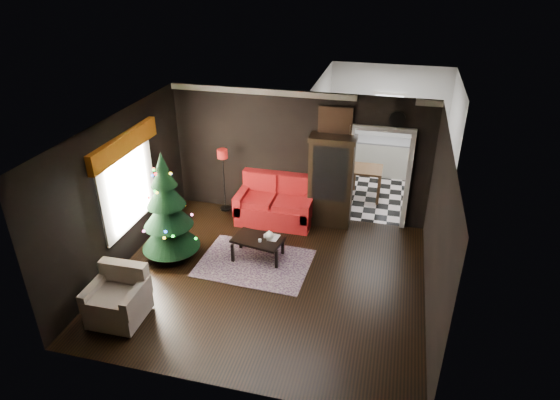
% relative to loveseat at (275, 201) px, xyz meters
% --- Properties ---
extents(floor, '(5.50, 5.50, 0.00)m').
position_rel_loveseat_xyz_m(floor, '(0.40, -2.05, -0.50)').
color(floor, black).
rests_on(floor, ground).
extents(ceiling, '(5.50, 5.50, 0.00)m').
position_rel_loveseat_xyz_m(ceiling, '(0.40, -2.05, 2.30)').
color(ceiling, white).
rests_on(ceiling, ground).
extents(wall_back, '(5.50, 0.00, 5.50)m').
position_rel_loveseat_xyz_m(wall_back, '(0.40, 0.45, 0.90)').
color(wall_back, black).
rests_on(wall_back, ground).
extents(wall_front, '(5.50, 0.00, 5.50)m').
position_rel_loveseat_xyz_m(wall_front, '(0.40, -4.55, 0.90)').
color(wall_front, black).
rests_on(wall_front, ground).
extents(wall_left, '(0.00, 5.50, 5.50)m').
position_rel_loveseat_xyz_m(wall_left, '(-2.35, -2.05, 0.90)').
color(wall_left, black).
rests_on(wall_left, ground).
extents(wall_right, '(0.00, 5.50, 5.50)m').
position_rel_loveseat_xyz_m(wall_right, '(3.15, -2.05, 0.90)').
color(wall_right, black).
rests_on(wall_right, ground).
extents(doorway, '(1.10, 0.10, 2.10)m').
position_rel_loveseat_xyz_m(doorway, '(2.10, 0.45, 0.55)').
color(doorway, beige).
rests_on(doorway, ground).
extents(left_window, '(0.05, 1.60, 1.40)m').
position_rel_loveseat_xyz_m(left_window, '(-2.31, -1.85, 0.95)').
color(left_window, white).
rests_on(left_window, wall_left).
extents(valance, '(0.12, 2.10, 0.35)m').
position_rel_loveseat_xyz_m(valance, '(-2.23, -1.85, 1.77)').
color(valance, '#7A3B07').
rests_on(valance, wall_left).
extents(kitchen_floor, '(3.00, 3.00, 0.00)m').
position_rel_loveseat_xyz_m(kitchen_floor, '(2.10, 1.95, -0.50)').
color(kitchen_floor, white).
rests_on(kitchen_floor, ground).
extents(kitchen_window, '(0.70, 0.06, 0.70)m').
position_rel_loveseat_xyz_m(kitchen_window, '(2.10, 3.40, 1.20)').
color(kitchen_window, white).
rests_on(kitchen_window, ground).
extents(rug, '(2.13, 1.59, 0.01)m').
position_rel_loveseat_xyz_m(rug, '(0.03, -1.65, -0.49)').
color(rug, '#322028').
rests_on(rug, ground).
extents(loveseat, '(1.70, 0.90, 1.00)m').
position_rel_loveseat_xyz_m(loveseat, '(0.00, 0.00, 0.00)').
color(loveseat, maroon).
rests_on(loveseat, ground).
extents(curio_cabinet, '(0.90, 0.45, 1.90)m').
position_rel_loveseat_xyz_m(curio_cabinet, '(1.15, 0.22, 0.45)').
color(curio_cabinet, black).
rests_on(curio_cabinet, ground).
extents(floor_lamp, '(0.31, 0.31, 1.43)m').
position_rel_loveseat_xyz_m(floor_lamp, '(-1.16, 0.05, 0.33)').
color(floor_lamp, black).
rests_on(floor_lamp, ground).
extents(christmas_tree, '(1.20, 1.20, 2.09)m').
position_rel_loveseat_xyz_m(christmas_tree, '(-1.58, -1.81, 0.55)').
color(christmas_tree, black).
rests_on(christmas_tree, ground).
extents(armchair, '(0.85, 0.85, 0.85)m').
position_rel_loveseat_xyz_m(armchair, '(-1.61, -3.66, -0.04)').
color(armchair, '#C7B78B').
rests_on(armchair, ground).
extents(coffee_table, '(1.02, 0.72, 0.42)m').
position_rel_loveseat_xyz_m(coffee_table, '(0.04, -1.45, -0.28)').
color(coffee_table, black).
rests_on(coffee_table, rug).
extents(teapot, '(0.19, 0.19, 0.18)m').
position_rel_loveseat_xyz_m(teapot, '(0.26, -1.42, 0.02)').
color(teapot, white).
rests_on(teapot, coffee_table).
extents(cup_a, '(0.08, 0.08, 0.06)m').
position_rel_loveseat_xyz_m(cup_a, '(0.17, -1.37, -0.04)').
color(cup_a, white).
rests_on(cup_a, coffee_table).
extents(cup_b, '(0.07, 0.07, 0.05)m').
position_rel_loveseat_xyz_m(cup_b, '(0.11, -1.54, -0.04)').
color(cup_b, white).
rests_on(cup_b, coffee_table).
extents(book, '(0.19, 0.04, 0.25)m').
position_rel_loveseat_xyz_m(book, '(0.24, -1.35, 0.06)').
color(book, tan).
rests_on(book, coffee_table).
extents(wall_clock, '(0.32, 0.32, 0.06)m').
position_rel_loveseat_xyz_m(wall_clock, '(2.35, 0.40, 1.88)').
color(wall_clock, silver).
rests_on(wall_clock, wall_back).
extents(painting, '(0.62, 0.05, 0.52)m').
position_rel_loveseat_xyz_m(painting, '(1.15, 0.41, 1.75)').
color(painting, '#BB8249').
rests_on(painting, wall_back).
extents(kitchen_counter, '(1.80, 0.60, 0.90)m').
position_rel_loveseat_xyz_m(kitchen_counter, '(2.10, 3.15, -0.05)').
color(kitchen_counter, silver).
rests_on(kitchen_counter, ground).
extents(kitchen_table, '(0.70, 0.70, 0.75)m').
position_rel_loveseat_xyz_m(kitchen_table, '(1.80, 1.65, -0.12)').
color(kitchen_table, brown).
rests_on(kitchen_table, ground).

